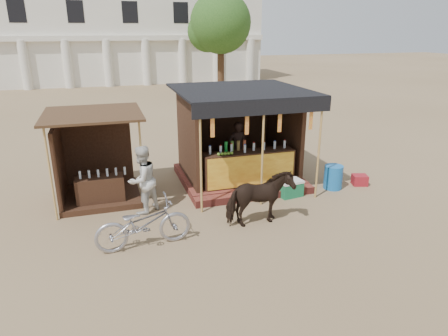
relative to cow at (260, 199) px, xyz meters
The scene contains 11 objects.
ground 0.98m from the cow, 136.01° to the right, with size 120.00×120.00×0.00m, color #846B4C.
main_stall 2.91m from the cow, 80.49° to the left, with size 3.60×3.61×2.78m.
secondary_stall 4.60m from the cow, 143.51° to the left, with size 2.40×2.40×2.38m.
cow is the anchor object (origin of this frame).
motorbike 2.70m from the cow, behind, with size 0.70×2.01×1.05m, color #97969E.
bystander 2.92m from the cow, 149.13° to the left, with size 0.84×0.65×1.72m, color beige.
blue_barrel 3.26m from the cow, 27.39° to the left, with size 0.53×0.53×0.68m, color #1660A8.
red_crate 4.11m from the cow, 21.51° to the left, with size 0.41×0.35×0.30m, color maroon.
cooler 2.02m from the cow, 42.58° to the left, with size 0.70×0.53×0.46m.
background_building 29.73m from the cow, 94.90° to the left, with size 26.00×7.45×8.18m.
tree 22.63m from the cow, 76.27° to the left, with size 4.50×4.40×7.00m.
Camera 1 is at (-2.74, -7.34, 4.36)m, focal length 32.00 mm.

